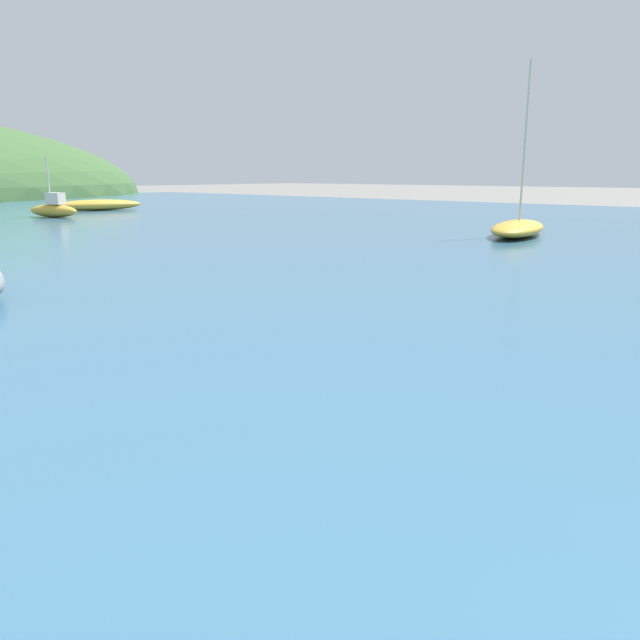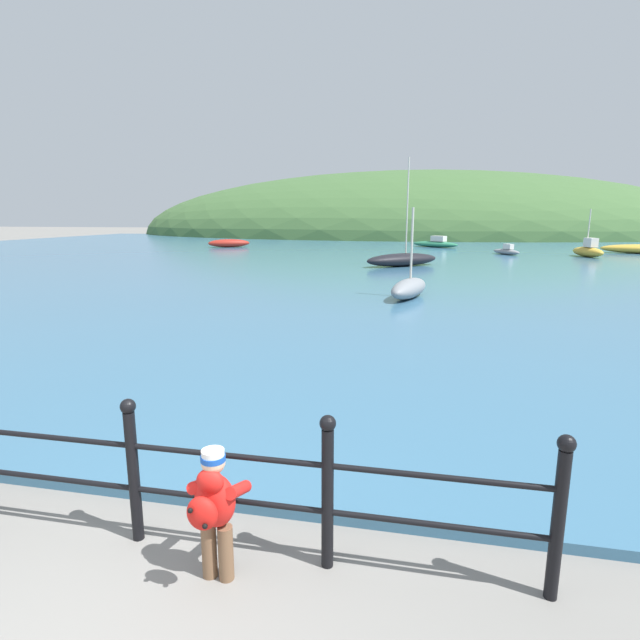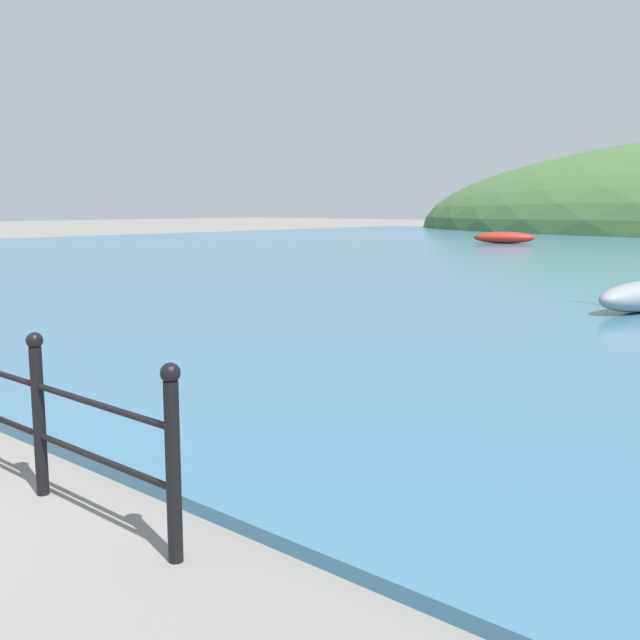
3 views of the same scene
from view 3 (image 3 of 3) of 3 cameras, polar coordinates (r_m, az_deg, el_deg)
boat_far_left at (r=42.18m, az=13.85°, el=6.12°), size 3.36×2.35×0.64m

